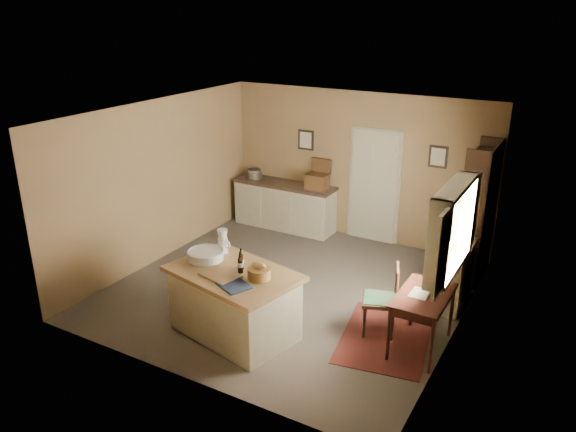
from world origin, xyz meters
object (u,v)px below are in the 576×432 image
Objects in this scene: desk_chair at (380,300)px; work_island at (234,301)px; sideboard at (285,204)px; shelving_unit at (481,213)px; writing_desk at (423,301)px; right_cabinet at (450,274)px.

work_island is at bearing -169.77° from desk_chair.
sideboard is 0.92× the size of shelving_unit.
work_island is 1.92× the size of desk_chair.
writing_desk is at bearing -93.75° from shelving_unit.
desk_chair is (2.95, -2.66, -0.00)m from sideboard.
writing_desk is at bearing -27.47° from desk_chair.
work_island is 1.91m from desk_chair.
shelving_unit reaches higher than sideboard.
work_island reaches higher than sideboard.
work_island is 4.09m from shelving_unit.
writing_desk is (3.54, -2.74, 0.19)m from sideboard.
desk_chair reaches higher than writing_desk.
desk_chair is (1.65, 0.95, -0.00)m from work_island.
shelving_unit reaches higher than desk_chair.
writing_desk is 0.46× the size of shelving_unit.
right_cabinet is (-0.00, 1.35, -0.22)m from writing_desk.
shelving_unit is at bearing 65.93° from work_island.
shelving_unit is (0.75, 2.31, 0.61)m from desk_chair.
shelving_unit is at bearing 86.25° from writing_desk.
sideboard is 3.76m from shelving_unit.
desk_chair is 0.97× the size of right_cabinet.
writing_desk is 1.36m from right_cabinet.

